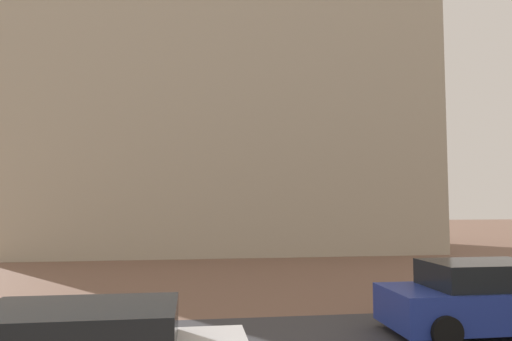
{
  "coord_description": "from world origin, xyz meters",
  "views": [
    {
      "loc": [
        -1.83,
        -0.31,
        2.83
      ],
      "look_at": [
        -0.4,
        9.88,
        3.55
      ],
      "focal_mm": 32.02,
      "sensor_mm": 36.0,
      "label": 1
    }
  ],
  "objects": [
    {
      "name": "ground_plane",
      "position": [
        0.0,
        10.0,
        0.0
      ],
      "size": [
        120.0,
        120.0,
        0.0
      ],
      "primitive_type": "plane",
      "color": "brown"
    },
    {
      "name": "landmark_building",
      "position": [
        0.66,
        28.0,
        9.87
      ],
      "size": [
        23.84,
        10.74,
        31.73
      ],
      "color": "#B2A893",
      "rests_on": "ground_plane"
    },
    {
      "name": "car_blue",
      "position": [
        4.49,
        9.01,
        0.73
      ],
      "size": [
        4.31,
        2.02,
        1.54
      ],
      "color": "#23389E",
      "rests_on": "ground_plane"
    }
  ]
}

